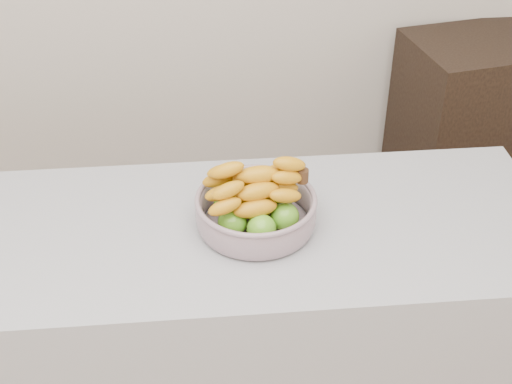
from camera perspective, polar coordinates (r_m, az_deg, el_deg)
The scene contains 4 objects.
room_shell at distance 0.64m, azimuth -17.62°, elevation 10.18°, with size 4.05×4.05×2.73m.
counter at distance 2.04m, azimuth -7.59°, elevation -13.10°, with size 2.00×0.60×0.90m, color #A1A2A9.
cabinet at distance 2.98m, azimuth 16.25°, elevation 3.38°, with size 0.51×0.41×0.92m, color black.
fruit_bowl at distance 1.70m, azimuth -0.01°, elevation -1.26°, with size 0.29×0.29×0.17m.
Camera 1 is at (0.14, -0.57, 1.97)m, focal length 50.00 mm.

